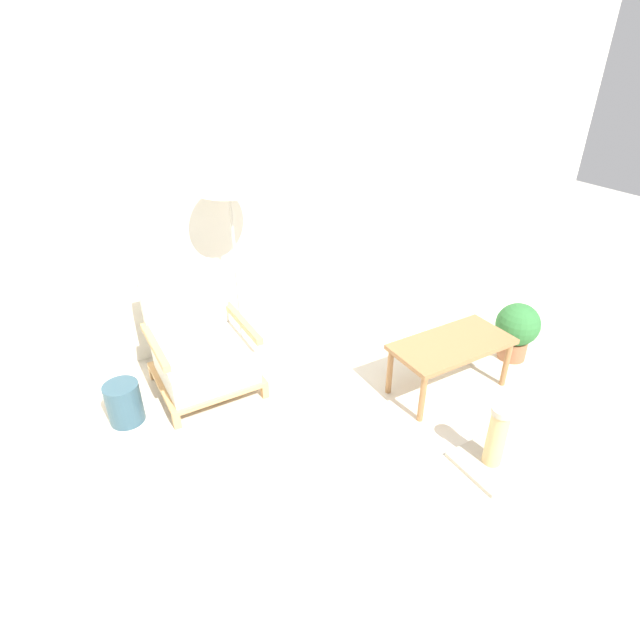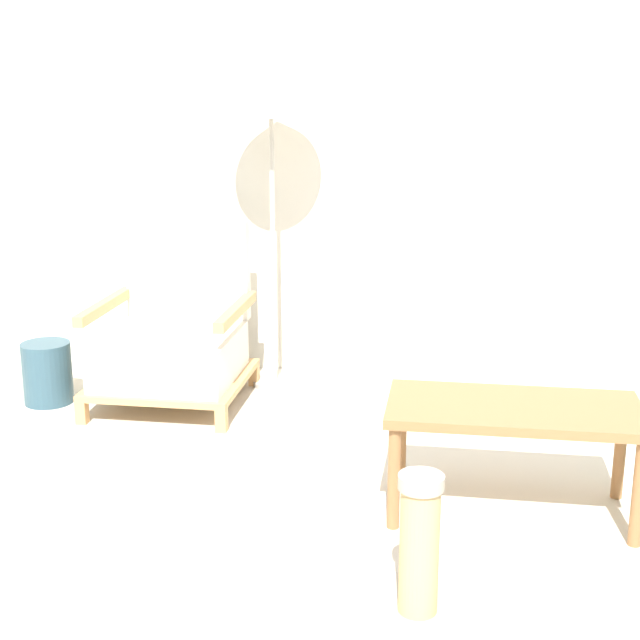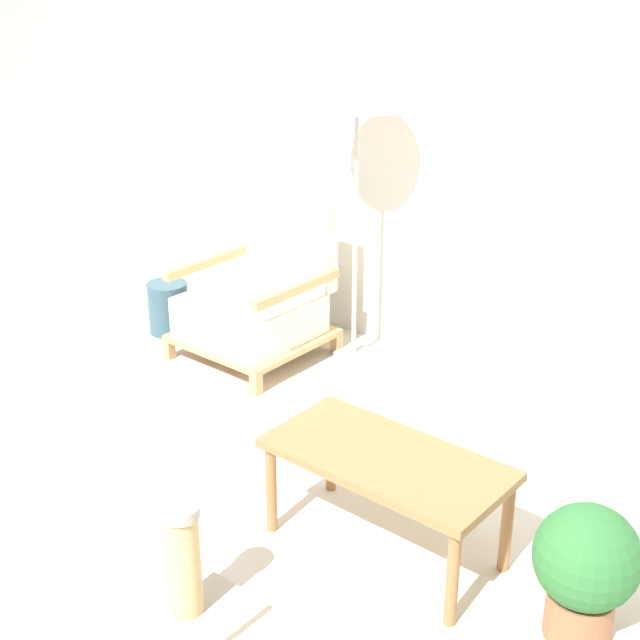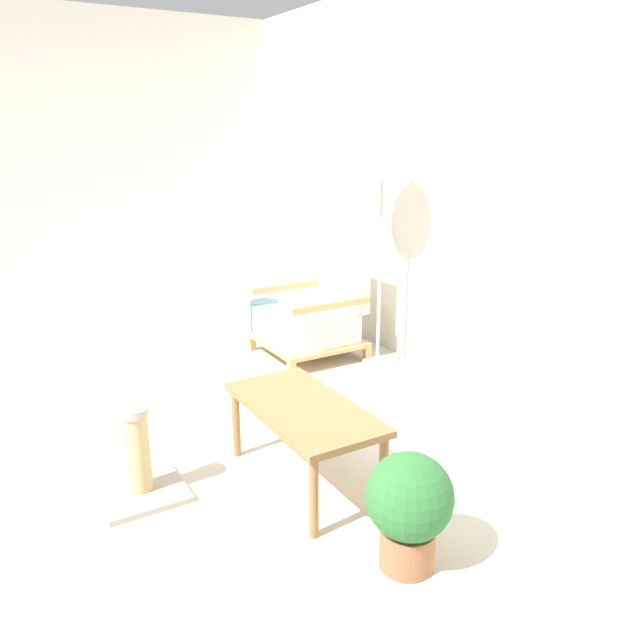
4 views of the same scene
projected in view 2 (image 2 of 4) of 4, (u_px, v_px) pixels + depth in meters
name	position (u px, v px, depth m)	size (l,w,h in m)	color
wall_back	(386.00, 119.00, 4.53)	(8.00, 0.06, 2.70)	silver
armchair	(174.00, 340.00, 4.36)	(0.71, 0.71, 0.86)	tan
floor_lamp	(271.00, 93.00, 4.28)	(0.46, 0.46, 1.67)	#B7B2A8
coffee_table	(514.00, 419.00, 3.18)	(0.90, 0.45, 0.42)	olive
vase	(47.00, 373.00, 4.37)	(0.24, 0.24, 0.30)	#2D4C5B
scratching_post	(418.00, 575.00, 2.57)	(0.40, 0.40, 0.46)	#B2A893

